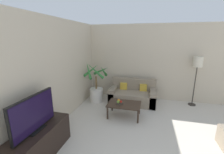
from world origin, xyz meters
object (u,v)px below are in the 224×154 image
at_px(fruit_bowl, 119,103).
at_px(floor_lamp, 197,65).
at_px(sofa_loveseat, 133,95).
at_px(apple_green, 118,102).
at_px(coffee_table, 124,105).
at_px(potted_palm, 96,89).
at_px(tv_console, 38,144).
at_px(television, 34,114).
at_px(apple_red, 121,102).
at_px(orange_fruit, 119,100).

bearing_deg(fruit_bowl, floor_lamp, 31.37).
xyz_separation_m(sofa_loveseat, apple_green, (-0.28, -1.15, 0.21)).
distance_m(floor_lamp, coffee_table, 2.71).
distance_m(potted_palm, coffee_table, 1.43).
distance_m(potted_palm, floor_lamp, 3.43).
xyz_separation_m(tv_console, sofa_loveseat, (1.42, 2.97, -0.02)).
bearing_deg(television, potted_palm, 86.89).
height_order(sofa_loveseat, apple_green, sofa_loveseat).
height_order(tv_console, apple_red, tv_console).
bearing_deg(potted_palm, coffee_table, -36.43).
distance_m(potted_palm, apple_green, 1.37).
xyz_separation_m(floor_lamp, apple_red, (-2.21, -1.39, -0.91)).
distance_m(potted_palm, fruit_bowl, 1.35).
relative_size(television, floor_lamp, 0.61).
distance_m(television, potted_palm, 2.82).
bearing_deg(fruit_bowl, apple_red, -16.29).
relative_size(tv_console, apple_red, 21.17).
bearing_deg(potted_palm, fruit_bowl, -41.32).
relative_size(potted_palm, floor_lamp, 0.87).
bearing_deg(orange_fruit, apple_green, -86.72).
relative_size(television, apple_red, 15.12).
xyz_separation_m(tv_console, orange_fruit, (1.14, 1.93, 0.19)).
height_order(television, apple_red, television).
bearing_deg(orange_fruit, sofa_loveseat, 74.64).
bearing_deg(television, floor_lamp, 43.64).
xyz_separation_m(television, floor_lamp, (3.42, 3.26, 0.46)).
bearing_deg(apple_green, apple_red, 30.57).
height_order(tv_console, potted_palm, potted_palm).
relative_size(sofa_loveseat, orange_fruit, 20.37).
distance_m(apple_red, orange_fruit, 0.10).
bearing_deg(potted_palm, tv_console, -93.18).
relative_size(floor_lamp, apple_red, 24.68).
bearing_deg(floor_lamp, tv_console, -136.39).
relative_size(coffee_table, orange_fruit, 12.15).
bearing_deg(floor_lamp, apple_red, -147.80).
xyz_separation_m(potted_palm, orange_fruit, (0.98, -0.84, 0.02)).
bearing_deg(tv_console, orange_fruit, 59.55).
bearing_deg(fruit_bowl, coffee_table, 19.03).
height_order(television, orange_fruit, television).
height_order(potted_palm, coffee_table, potted_palm).
height_order(potted_palm, orange_fruit, potted_palm).
bearing_deg(floor_lamp, orange_fruit, -149.88).
relative_size(potted_palm, coffee_table, 1.54).
xyz_separation_m(television, apple_green, (1.14, 1.83, -0.44)).
distance_m(coffee_table, fruit_bowl, 0.16).
bearing_deg(apple_green, floor_lamp, 32.15).
relative_size(tv_console, television, 1.40).
relative_size(television, sofa_loveseat, 0.65).
distance_m(fruit_bowl, apple_green, 0.09).
distance_m(tv_console, apple_red, 2.24).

